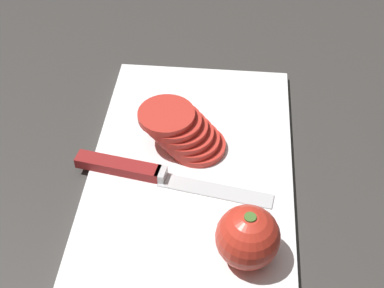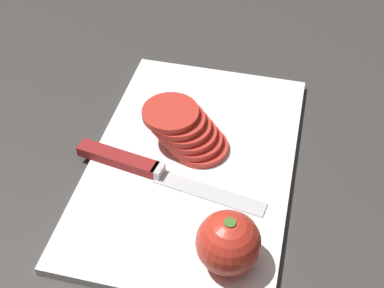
{
  "view_description": "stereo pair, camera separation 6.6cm",
  "coord_description": "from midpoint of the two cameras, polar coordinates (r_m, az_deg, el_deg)",
  "views": [
    {
      "loc": [
        -0.42,
        -0.08,
        0.51
      ],
      "look_at": [
        0.05,
        -0.04,
        0.04
      ],
      "focal_mm": 50.0,
      "sensor_mm": 36.0,
      "label": 1
    },
    {
      "loc": [
        -0.41,
        -0.14,
        0.51
      ],
      "look_at": [
        0.05,
        -0.04,
        0.04
      ],
      "focal_mm": 50.0,
      "sensor_mm": 36.0,
      "label": 2
    }
  ],
  "objects": [
    {
      "name": "whole_tomato",
      "position": [
        0.57,
        2.61,
        -10.08
      ],
      "size": [
        0.07,
        0.07,
        0.07
      ],
      "color": "red",
      "rests_on": "cutting_board"
    },
    {
      "name": "ground_plane",
      "position": [
        0.67,
        -6.29,
        -5.42
      ],
      "size": [
        3.0,
        3.0,
        0.0
      ],
      "primitive_type": "plane",
      "color": "#383533"
    },
    {
      "name": "tomato_slice_stack_near",
      "position": [
        0.68,
        -3.77,
        1.29
      ],
      "size": [
        0.08,
        0.11,
        0.05
      ],
      "color": "red",
      "rests_on": "cutting_board"
    },
    {
      "name": "cutting_board",
      "position": [
        0.69,
        -2.75,
        -2.25
      ],
      "size": [
        0.39,
        0.25,
        0.01
      ],
      "color": "white",
      "rests_on": "ground_plane"
    },
    {
      "name": "knife",
      "position": [
        0.67,
        -8.82,
        -2.94
      ],
      "size": [
        0.06,
        0.25,
        0.01
      ],
      "rotation": [
        0.0,
        0.0,
        4.55
      ],
      "color": "silver",
      "rests_on": "cutting_board"
    }
  ]
}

